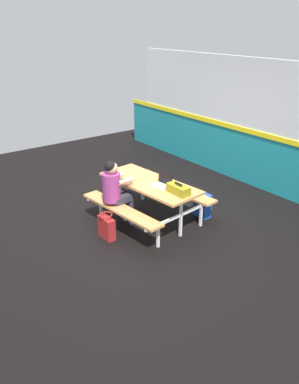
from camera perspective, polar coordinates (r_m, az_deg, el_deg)
ground_plane at (r=7.28m, az=-1.82°, el=-3.06°), size 10.00×10.00×0.02m
accent_backdrop at (r=8.65m, az=13.54°, el=9.52°), size 8.00×0.14×2.60m
picnic_table_main at (r=6.75m, az=0.00°, el=0.19°), size 1.92×1.72×0.74m
student_nearer at (r=6.54m, az=-4.98°, el=0.54°), size 0.39×0.54×1.21m
laptop_silver at (r=6.51m, az=1.88°, el=1.28°), size 0.34×0.25×0.22m
toolbox_grey at (r=6.22m, az=4.20°, el=0.38°), size 0.40×0.18×0.18m
backpack_dark at (r=7.13m, az=7.70°, el=-1.90°), size 0.30×0.22×0.44m
tote_bag_bright at (r=6.42m, az=-6.24°, el=-5.08°), size 0.34×0.21×0.43m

